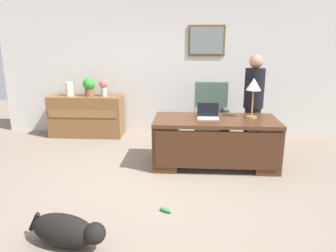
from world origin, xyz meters
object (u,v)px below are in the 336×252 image
Objects in this scene: armchair at (211,118)px; person_standing at (253,104)px; potted_plant at (89,86)px; dog_lying at (67,230)px; desk_lamp at (254,87)px; credenza at (87,116)px; vase_with_flowers at (103,86)px; dog_toy_bone at (166,210)px; laptop at (208,115)px; vase_empty at (69,89)px; desk at (215,141)px.

person_standing reaches higher than armchair.
dog_lying is at bearing -76.93° from potted_plant.
desk_lamp reaches higher than armchair.
credenza is 0.71m from vase_with_flowers.
armchair is 0.86m from person_standing.
dog_toy_bone is at bearing -63.93° from vase_with_flowers.
vase_empty reaches higher than laptop.
credenza is 1.26× the size of armchair.
armchair is at bearing 120.60° from desk_lamp.
person_standing is 6.13× the size of vase_empty.
desk is at bearing -137.13° from person_standing.
potted_plant reaches higher than laptop.
dog_lying is 3.86m from vase_empty.
vase_with_flowers is at bearing -0.00° from potted_plant.
credenza is (-2.45, 1.46, 0.00)m from desk.
dog_lying is 5.42× the size of dog_toy_bone.
person_standing is (3.11, -0.85, 0.45)m from credenza.
vase_with_flowers is at bearing 116.07° from dog_toy_bone.
dog_toy_bone is (-1.20, -1.57, -1.18)m from desk_lamp.
laptop is at bearing -96.89° from armchair.
armchair is at bearing 146.28° from person_standing.
laptop is at bearing -35.65° from vase_with_flowers.
desk is at bearing -166.82° from desk_lamp.
credenza is 3.25m from person_standing.
dog_toy_bone is at bearing -127.28° from desk_lamp.
person_standing is 2.87m from vase_with_flowers.
person_standing reaches higher than credenza.
dog_toy_bone is at bearing -114.21° from desk.
person_standing is at bearing 42.87° from desk.
potted_plant reaches higher than vase_empty.
armchair is 2.45m from potted_plant.
potted_plant is at bearing 155.30° from desk_lamp.
armchair reaches higher than dog_toy_bone.
person_standing is at bearing -14.01° from vase_empty.
laptop is 0.53× the size of desk_lamp.
dog_toy_bone is (2.11, -2.91, -0.92)m from vase_empty.
vase_with_flowers is at bearing 144.35° from laptop.
person_standing reaches higher than vase_with_flowers.
vase_with_flowers is (-2.73, 0.85, 0.15)m from person_standing.
credenza is 2.75m from laptop.
laptop is 2.42m from vase_with_flowers.
desk_lamp is at bearing -59.40° from armchair.
dog_lying is 3.76m from potted_plant.
desk is 6.82× the size of vase_empty.
desk_lamp is at bearing -21.99° from vase_empty.
vase_with_flowers is (-0.54, 3.57, 0.86)m from dog_lying.
vase_with_flowers is 0.69m from vase_empty.
desk is 1.11× the size of person_standing.
vase_empty is at bearing 180.00° from potted_plant.
vase_with_flowers reaches higher than credenza.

